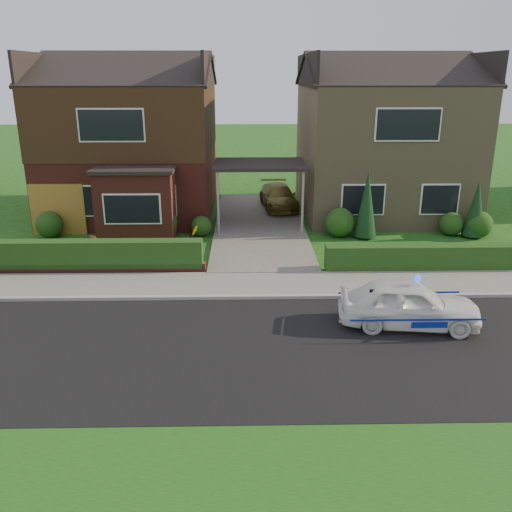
{
  "coord_description": "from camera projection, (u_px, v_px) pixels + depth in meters",
  "views": [
    {
      "loc": [
        -0.61,
        -11.66,
        6.35
      ],
      "look_at": [
        -0.3,
        3.5,
        1.19
      ],
      "focal_mm": 38.0,
      "sensor_mm": 36.0,
      "label": 1
    }
  ],
  "objects": [
    {
      "name": "conifer_a",
      "position": [
        366.0,
        207.0,
        21.46
      ],
      "size": [
        0.9,
        0.9,
        2.6
      ],
      "primitive_type": "cone",
      "color": "black",
      "rests_on": "ground"
    },
    {
      "name": "hedge_right",
      "position": [
        435.0,
        271.0,
        18.27
      ],
      "size": [
        7.5,
        0.55,
        0.8
      ],
      "primitive_type": "cube",
      "color": "#1A3811",
      "rests_on": "ground"
    },
    {
      "name": "hedge_left",
      "position": [
        91.0,
        272.0,
        18.14
      ],
      "size": [
        7.5,
        0.55,
        0.9
      ],
      "primitive_type": "cube",
      "color": "#1A3811",
      "rests_on": "ground"
    },
    {
      "name": "road",
      "position": [
        272.0,
        349.0,
        13.09
      ],
      "size": [
        60.0,
        6.0,
        0.02
      ],
      "primitive_type": "cube",
      "color": "black",
      "rests_on": "ground"
    },
    {
      "name": "dwarf_wall",
      "position": [
        89.0,
        269.0,
        17.94
      ],
      "size": [
        7.7,
        0.25,
        0.36
      ],
      "primitive_type": "cube",
      "color": "maroon",
      "rests_on": "ground"
    },
    {
      "name": "kerb",
      "position": [
        267.0,
        297.0,
        15.96
      ],
      "size": [
        60.0,
        0.16,
        0.12
      ],
      "primitive_type": "cube",
      "color": "#9E9993",
      "rests_on": "ground"
    },
    {
      "name": "ground",
      "position": [
        272.0,
        349.0,
        13.09
      ],
      "size": [
        120.0,
        120.0,
        0.0
      ],
      "primitive_type": "plane",
      "color": "#184C14",
      "rests_on": "ground"
    },
    {
      "name": "grass_verge",
      "position": [
        287.0,
        506.0,
        8.36
      ],
      "size": [
        60.0,
        4.0,
        0.01
      ],
      "primitive_type": "cube",
      "color": "#184C14",
      "rests_on": "ground"
    },
    {
      "name": "shrub_right_mid",
      "position": [
        451.0,
        224.0,
        22.08
      ],
      "size": [
        0.96,
        0.96,
        0.96
      ],
      "primitive_type": "sphere",
      "color": "#1A3811",
      "rests_on": "ground"
    },
    {
      "name": "conifer_b",
      "position": [
        476.0,
        211.0,
        21.61
      ],
      "size": [
        0.9,
        0.9,
        2.2
      ],
      "primitive_type": "cone",
      "color": "black",
      "rests_on": "ground"
    },
    {
      "name": "sidewalk",
      "position": [
        265.0,
        284.0,
        16.96
      ],
      "size": [
        60.0,
        2.0,
        0.1
      ],
      "primitive_type": "cube",
      "color": "slate",
      "rests_on": "ground"
    },
    {
      "name": "shrub_right_far",
      "position": [
        479.0,
        224.0,
        21.8
      ],
      "size": [
        1.08,
        1.08,
        1.08
      ],
      "primitive_type": "sphere",
      "color": "#1A3811",
      "rests_on": "ground"
    },
    {
      "name": "shrub_left_mid",
      "position": [
        161.0,
        223.0,
        21.61
      ],
      "size": [
        1.32,
        1.32,
        1.32
      ],
      "primitive_type": "sphere",
      "color": "#1A3811",
      "rests_on": "ground"
    },
    {
      "name": "shrub_left_far",
      "position": [
        49.0,
        225.0,
        21.75
      ],
      "size": [
        1.08,
        1.08,
        1.08
      ],
      "primitive_type": "sphere",
      "color": "#1A3811",
      "rests_on": "ground"
    },
    {
      "name": "carport_link",
      "position": [
        260.0,
        166.0,
        22.61
      ],
      "size": [
        3.8,
        3.0,
        2.77
      ],
      "color": "black",
      "rests_on": "ground"
    },
    {
      "name": "shrub_right_near",
      "position": [
        340.0,
        222.0,
        21.86
      ],
      "size": [
        1.2,
        1.2,
        1.2
      ],
      "primitive_type": "sphere",
      "color": "#1A3811",
      "rests_on": "ground"
    },
    {
      "name": "garage_door",
      "position": [
        58.0,
        210.0,
        22.02
      ],
      "size": [
        2.2,
        0.1,
        2.1
      ],
      "primitive_type": "cube",
      "color": "brown",
      "rests_on": "ground"
    },
    {
      "name": "house_left",
      "position": [
        133.0,
        130.0,
        24.91
      ],
      "size": [
        7.5,
        9.53,
        7.25
      ],
      "color": "maroon",
      "rests_on": "ground"
    },
    {
      "name": "police_car",
      "position": [
        409.0,
        304.0,
        14.1
      ],
      "size": [
        3.33,
        3.77,
        1.4
      ],
      "rotation": [
        0.0,
        0.0,
        1.45
      ],
      "color": "white",
      "rests_on": "ground"
    },
    {
      "name": "house_right",
      "position": [
        382.0,
        133.0,
        25.27
      ],
      "size": [
        7.5,
        8.06,
        7.25
      ],
      "color": "#937D5A",
      "rests_on": "ground"
    },
    {
      "name": "potted_plant_c",
      "position": [
        95.0,
        246.0,
        19.55
      ],
      "size": [
        0.49,
        0.49,
        0.78
      ],
      "primitive_type": "imported",
      "rotation": [
        0.0,
        0.0,
        1.7
      ],
      "color": "gray",
      "rests_on": "ground"
    },
    {
      "name": "potted_plant_a",
      "position": [
        95.0,
        253.0,
        18.76
      ],
      "size": [
        0.46,
        0.33,
        0.85
      ],
      "primitive_type": "imported",
      "rotation": [
        0.0,
        0.0,
        0.06
      ],
      "color": "gray",
      "rests_on": "ground"
    },
    {
      "name": "shrub_left_near",
      "position": [
        201.0,
        226.0,
        22.0
      ],
      "size": [
        0.84,
        0.84,
        0.84
      ],
      "primitive_type": "sphere",
      "color": "#1A3811",
      "rests_on": "ground"
    },
    {
      "name": "driveway",
      "position": [
        259.0,
        225.0,
        23.49
      ],
      "size": [
        3.8,
        12.0,
        0.12
      ],
      "primitive_type": "cube",
      "color": "#666059",
      "rests_on": "ground"
    },
    {
      "name": "driveway_car",
      "position": [
        279.0,
        196.0,
        26.12
      ],
      "size": [
        1.91,
        3.9,
        1.09
      ],
      "primitive_type": "imported",
      "rotation": [
        0.0,
        0.0,
        0.1
      ],
      "color": "brown",
      "rests_on": "driveway"
    },
    {
      "name": "potted_plant_b",
      "position": [
        193.0,
        237.0,
        20.56
      ],
      "size": [
        0.59,
        0.58,
        0.84
      ],
      "primitive_type": "imported",
      "rotation": [
        0.0,
        0.0,
        0.67
      ],
      "color": "gray",
      "rests_on": "ground"
    }
  ]
}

